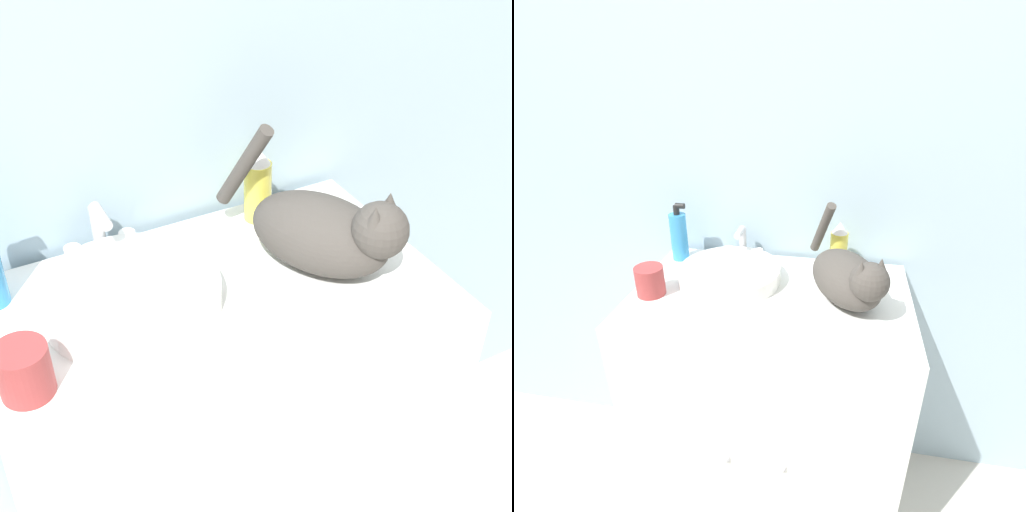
{
  "view_description": "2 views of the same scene",
  "coord_description": "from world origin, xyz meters",
  "views": [
    {
      "loc": [
        -0.38,
        -0.62,
        1.69
      ],
      "look_at": [
        0.07,
        0.23,
        0.98
      ],
      "focal_mm": 50.0,
      "sensor_mm": 36.0,
      "label": 1
    },
    {
      "loc": [
        0.18,
        -0.73,
        1.5
      ],
      "look_at": [
        0.0,
        0.22,
        1.03
      ],
      "focal_mm": 28.0,
      "sensor_mm": 36.0,
      "label": 2
    }
  ],
  "objects": [
    {
      "name": "sink_basin",
      "position": [
        -0.13,
        0.3,
        0.92
      ],
      "size": [
        0.31,
        0.31,
        0.05
      ],
      "color": "white",
      "rests_on": "vanity_cabinet"
    },
    {
      "name": "faucet",
      "position": [
        -0.13,
        0.46,
        0.94
      ],
      "size": [
        0.14,
        0.09,
        0.12
      ],
      "color": "silver",
      "rests_on": "vanity_cabinet"
    },
    {
      "name": "vanity_cabinet",
      "position": [
        0.0,
        0.25,
        0.45
      ],
      "size": [
        0.8,
        0.52,
        0.89
      ],
      "color": "white",
      "rests_on": "ground_plane"
    },
    {
      "name": "cat",
      "position": [
        0.22,
        0.24,
        0.97
      ],
      "size": [
        0.27,
        0.37,
        0.25
      ],
      "rotation": [
        0.0,
        0.0,
        -1.07
      ],
      "color": "#47423D",
      "rests_on": "vanity_cabinet"
    },
    {
      "name": "wall_back",
      "position": [
        0.0,
        0.55,
        1.25
      ],
      "size": [
        6.0,
        0.05,
        2.5
      ],
      "color": "#9EB7C6",
      "rests_on": "ground_plane"
    },
    {
      "name": "spray_bottle",
      "position": [
        0.19,
        0.44,
        0.97
      ],
      "size": [
        0.06,
        0.06,
        0.16
      ],
      "color": "#EADB4C",
      "rests_on": "vanity_cabinet"
    },
    {
      "name": "cup",
      "position": [
        -0.34,
        0.19,
        0.93
      ],
      "size": [
        0.08,
        0.08,
        0.09
      ],
      "color": "#9E3838",
      "rests_on": "vanity_cabinet"
    }
  ]
}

